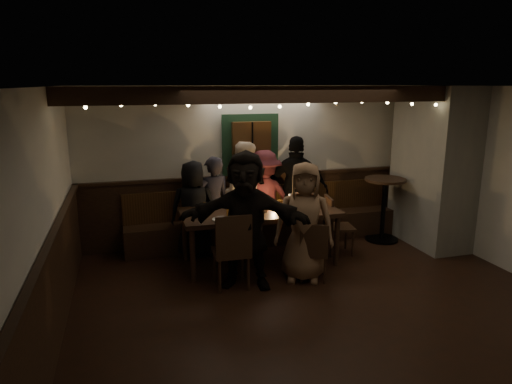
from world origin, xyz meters
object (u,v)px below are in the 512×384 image
object	(u,v)px
chair_near_right	(314,249)
chair_near_left	(232,247)
person_a	(194,209)
person_c	(243,195)
person_b	(213,205)
person_d	(264,198)
person_f	(245,220)
person_e	(297,190)
person_g	(304,222)
dining_table	(260,215)
chair_end	(334,222)
high_top	(384,201)

from	to	relation	value
chair_near_right	chair_near_left	bearing A→B (deg)	176.81
chair_near_right	person_a	xyz separation A→B (m)	(-1.40, 1.45, 0.28)
person_c	person_b	bearing A→B (deg)	27.74
chair_near_left	person_d	distance (m)	1.77
person_c	person_f	distance (m)	1.50
person_f	chair_near_left	bearing A→B (deg)	-137.81
chair_near_left	person_e	distance (m)	2.14
person_d	chair_near_left	bearing A→B (deg)	46.55
person_b	person_g	bearing A→B (deg)	113.08
person_d	person_g	bearing A→B (deg)	81.31
person_b	person_e	distance (m)	1.44
dining_table	person_a	xyz separation A→B (m)	(-0.88, 0.62, -0.00)
chair_end	high_top	bearing A→B (deg)	17.81
person_a	person_b	size ratio (longest dim) A/B	0.97
chair_near_right	person_b	size ratio (longest dim) A/B	0.54
person_a	person_f	xyz separation A→B (m)	(0.48, -1.32, 0.16)
dining_table	high_top	xyz separation A→B (m)	(2.32, 0.40, -0.07)
dining_table	person_f	world-z (taller)	person_f
high_top	person_b	bearing A→B (deg)	174.83
person_g	dining_table	bearing A→B (deg)	142.36
chair_end	person_g	bearing A→B (deg)	-136.93
chair_near_right	person_f	xyz separation A→B (m)	(-0.92, 0.13, 0.44)
high_top	person_a	distance (m)	3.20
person_f	person_e	bearing A→B (deg)	71.40
person_c	person_f	size ratio (longest dim) A/B	0.96
chair_near_left	person_b	size ratio (longest dim) A/B	0.67
person_b	person_f	world-z (taller)	person_f
high_top	person_c	size ratio (longest dim) A/B	0.62
person_f	person_a	bearing A→B (deg)	132.47
dining_table	high_top	distance (m)	2.35
chair_near_right	person_a	world-z (taller)	person_a
chair_near_right	person_d	world-z (taller)	person_d
person_b	person_c	world-z (taller)	person_c
person_a	person_e	world-z (taller)	person_e
chair_near_right	chair_end	size ratio (longest dim) A/B	0.90
high_top	person_f	xyz separation A→B (m)	(-2.72, -1.10, 0.22)
chair_end	person_a	distance (m)	2.20
person_c	person_g	xyz separation A→B (m)	(0.47, -1.49, -0.05)
person_d	person_e	xyz separation A→B (m)	(0.57, 0.01, 0.10)
person_b	person_d	bearing A→B (deg)	173.88
high_top	person_b	world-z (taller)	person_b
chair_near_right	dining_table	bearing A→B (deg)	122.17
chair_near_left	person_b	distance (m)	1.44
chair_end	high_top	distance (m)	1.14
person_e	person_c	bearing A→B (deg)	22.64
dining_table	chair_end	size ratio (longest dim) A/B	2.49
person_a	person_e	xyz separation A→B (m)	(1.75, 0.14, 0.15)
person_b	person_g	size ratio (longest dim) A/B	0.95
person_b	person_g	xyz separation A→B (m)	(0.97, -1.38, 0.04)
person_b	chair_near_left	bearing A→B (deg)	76.74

